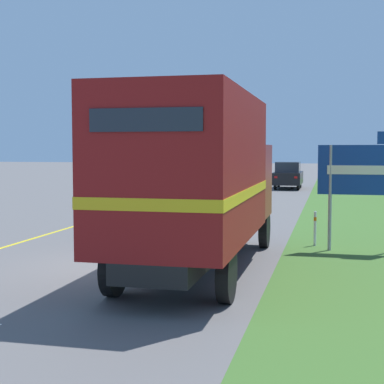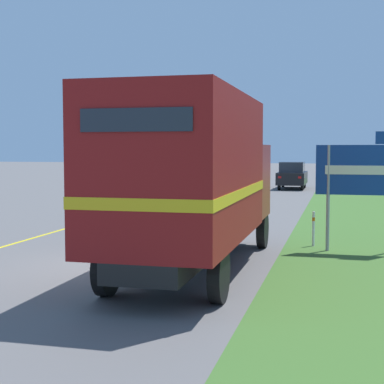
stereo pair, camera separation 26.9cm
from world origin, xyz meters
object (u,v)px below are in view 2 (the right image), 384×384
object	(u,v)px
horse_trailer_truck	(193,177)
lead_car_black_ahead	(292,175)
lead_car_white	(182,185)
delineator_post	(313,228)
highway_sign	(361,174)

from	to	relation	value
horse_trailer_truck	lead_car_black_ahead	world-z (taller)	horse_trailer_truck
lead_car_white	lead_car_black_ahead	xyz separation A→B (m)	(3.94, 13.76, -0.10)
lead_car_white	delineator_post	world-z (taller)	lead_car_white
horse_trailer_truck	lead_car_white	size ratio (longest dim) A/B	1.92
highway_sign	horse_trailer_truck	bearing A→B (deg)	-135.22
lead_car_white	horse_trailer_truck	bearing A→B (deg)	-74.06
horse_trailer_truck	highway_sign	world-z (taller)	horse_trailer_truck
horse_trailer_truck	lead_car_white	xyz separation A→B (m)	(-3.99, 13.96, -1.04)
horse_trailer_truck	lead_car_black_ahead	xyz separation A→B (m)	(-0.05, 27.72, -1.14)
horse_trailer_truck	delineator_post	size ratio (longest dim) A/B	8.35
lead_car_white	delineator_post	distance (m)	11.66
lead_car_white	lead_car_black_ahead	world-z (taller)	lead_car_white
lead_car_white	delineator_post	xyz separation A→B (m)	(6.33, -9.78, -0.52)
lead_car_white	highway_sign	world-z (taller)	highway_sign
delineator_post	horse_trailer_truck	bearing A→B (deg)	-119.34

